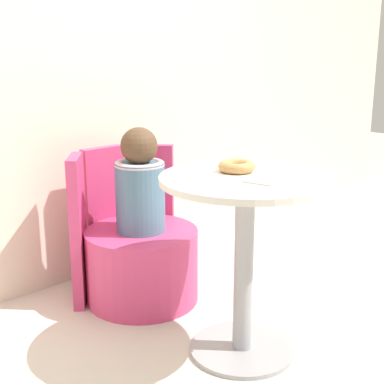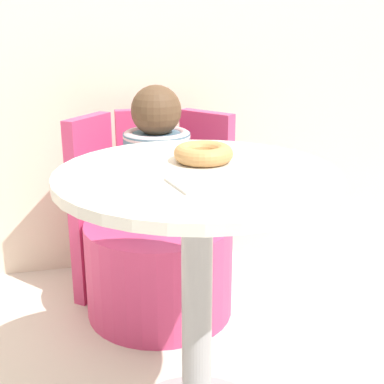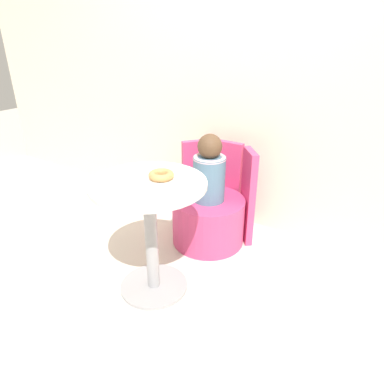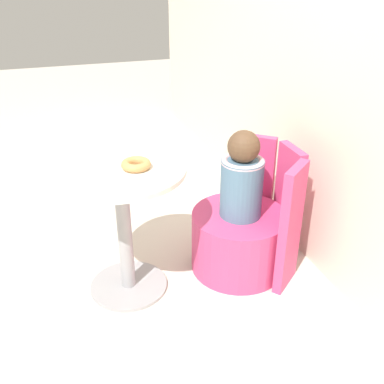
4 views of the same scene
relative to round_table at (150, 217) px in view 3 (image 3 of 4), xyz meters
name	(u,v)px [view 3 (image 3 of 4)]	position (x,y,z in m)	size (l,w,h in m)	color
ground_plane	(156,290)	(0.03, -0.02, -0.51)	(12.00, 12.00, 0.00)	beige
back_wall	(246,72)	(0.03, 1.11, 0.69)	(6.00, 0.06, 2.40)	beige
round_table	(150,217)	(0.00, 0.00, 0.00)	(0.65, 0.65, 0.72)	#99999E
tub_chair	(208,220)	(0.01, 0.64, -0.33)	(0.54, 0.54, 0.35)	#D13D70
booth_backrest	(223,188)	(0.01, 0.87, -0.15)	(0.63, 0.23, 0.71)	#D13D70
child_figure	(209,171)	(0.01, 0.64, 0.07)	(0.23, 0.23, 0.49)	slate
donut	(162,175)	(0.04, 0.08, 0.24)	(0.14, 0.14, 0.04)	tan
paper_napkin	(133,187)	(-0.02, -0.10, 0.22)	(0.14, 0.14, 0.01)	silver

